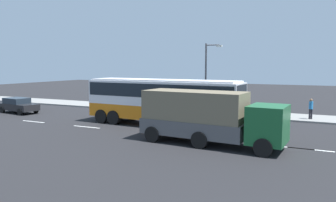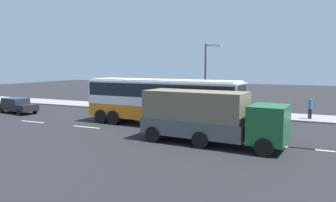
{
  "view_description": "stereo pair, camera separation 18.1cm",
  "coord_description": "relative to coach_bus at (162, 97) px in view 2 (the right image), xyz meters",
  "views": [
    {
      "loc": [
        9.2,
        -21.02,
        4.6
      ],
      "look_at": [
        -1.16,
        0.96,
        1.92
      ],
      "focal_mm": 35.0,
      "sensor_mm": 36.0,
      "label": 1
    },
    {
      "loc": [
        9.04,
        -21.09,
        4.6
      ],
      "look_at": [
        -1.16,
        0.96,
        1.92
      ],
      "focal_mm": 35.0,
      "sensor_mm": 36.0,
      "label": 2
    }
  ],
  "objects": [
    {
      "name": "sidewalk_curb",
      "position": [
        1.6,
        8.12,
        -2.11
      ],
      "size": [
        80.0,
        4.0,
        0.15
      ],
      "primitive_type": "cube",
      "color": "gray",
      "rests_on": "ground_plane"
    },
    {
      "name": "pedestrian_near_curb",
      "position": [
        -4.22,
        6.59,
        -1.14
      ],
      "size": [
        0.32,
        0.32,
        1.57
      ],
      "rotation": [
        0.0,
        0.0,
        4.63
      ],
      "color": "#38334C",
      "rests_on": "sidewalk_curb"
    },
    {
      "name": "car_black_sedan",
      "position": [
        -15.5,
        0.15,
        -1.41
      ],
      "size": [
        4.32,
        2.28,
        1.45
      ],
      "rotation": [
        0.0,
        0.0,
        -0.13
      ],
      "color": "black",
      "rests_on": "ground_plane"
    },
    {
      "name": "street_lamp",
      "position": [
        1.38,
        6.45,
        1.63
      ],
      "size": [
        1.55,
        0.24,
        6.37
      ],
      "color": "#47474C",
      "rests_on": "sidewalk_curb"
    },
    {
      "name": "lane_centreline",
      "position": [
        1.93,
        -2.75,
        -2.18
      ],
      "size": [
        39.71,
        0.16,
        0.01
      ],
      "color": "white",
      "rests_on": "ground_plane"
    },
    {
      "name": "cargo_truck",
      "position": [
        4.9,
        -4.0,
        -0.52
      ],
      "size": [
        8.48,
        3.08,
        3.08
      ],
      "rotation": [
        0.0,
        0.0,
        -0.07
      ],
      "color": "#19592D",
      "rests_on": "ground_plane"
    },
    {
      "name": "coach_bus",
      "position": [
        0.0,
        0.0,
        0.0
      ],
      "size": [
        12.21,
        3.35,
        3.52
      ],
      "rotation": [
        0.0,
        0.0,
        -0.06
      ],
      "color": "orange",
      "rests_on": "ground_plane"
    },
    {
      "name": "pedestrian_at_crossing",
      "position": [
        10.06,
        7.31,
        -1.06
      ],
      "size": [
        0.32,
        0.32,
        1.69
      ],
      "rotation": [
        0.0,
        0.0,
        2.03
      ],
      "color": "black",
      "rests_on": "sidewalk_curb"
    },
    {
      "name": "ground_plane",
      "position": [
        1.6,
        -0.88,
        -2.18
      ],
      "size": [
        120.0,
        120.0,
        0.0
      ],
      "primitive_type": "plane",
      "color": "black"
    }
  ]
}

